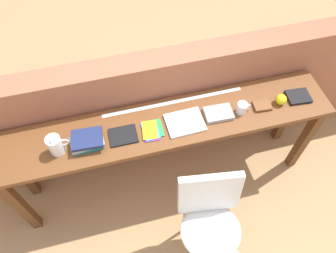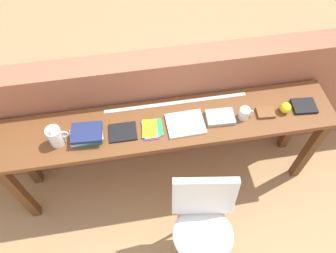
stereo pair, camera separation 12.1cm
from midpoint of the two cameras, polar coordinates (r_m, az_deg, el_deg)
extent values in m
plane|color=tan|center=(3.01, 1.97, -13.73)|extent=(40.00, 40.00, 0.00)
cube|color=#9E5B42|center=(2.80, -0.06, 2.94)|extent=(6.00, 0.20, 1.20)
cube|color=brown|center=(2.39, 1.25, 0.38)|extent=(2.50, 0.44, 0.04)
cube|color=#5B341A|center=(2.82, -23.26, -10.65)|extent=(0.07, 0.07, 0.84)
cube|color=#5B341A|center=(3.05, 24.34, -3.87)|extent=(0.07, 0.07, 0.84)
cube|color=#5B341A|center=(2.97, -22.81, -5.06)|extent=(0.07, 0.07, 0.84)
cube|color=#5B341A|center=(3.18, 22.17, 0.98)|extent=(0.07, 0.07, 0.84)
ellipsoid|color=white|center=(2.48, 7.58, -18.22)|extent=(0.50, 0.48, 0.08)
cube|color=white|center=(2.32, 7.80, -12.04)|extent=(0.45, 0.17, 0.40)
cylinder|color=#B2B2B7|center=(2.75, 3.13, -16.67)|extent=(0.02, 0.02, 0.41)
cylinder|color=#B2B2B7|center=(2.79, 10.21, -16.34)|extent=(0.02, 0.02, 0.41)
cylinder|color=white|center=(2.32, -17.65, -1.70)|extent=(0.10, 0.10, 0.15)
cone|color=white|center=(2.24, -18.22, -1.13)|extent=(0.04, 0.03, 0.04)
torus|color=white|center=(2.30, -16.31, -1.39)|extent=(0.07, 0.01, 0.07)
cube|color=#19757A|center=(2.34, -12.50, -1.77)|extent=(0.21, 0.15, 0.03)
cube|color=#9E9EA3|center=(2.32, -12.57, -1.58)|extent=(0.23, 0.15, 0.02)
cube|color=navy|center=(2.30, -12.54, -1.10)|extent=(0.22, 0.18, 0.03)
cube|color=black|center=(2.33, -6.41, -1.03)|extent=(0.20, 0.16, 0.01)
cube|color=#E5334C|center=(2.34, -1.18, -0.47)|extent=(0.11, 0.15, 0.00)
cube|color=purple|center=(2.33, -1.58, -0.78)|extent=(0.12, 0.16, 0.00)
cube|color=green|center=(2.34, -1.02, -0.26)|extent=(0.13, 0.15, 0.00)
cube|color=#3399D8|center=(2.33, -1.60, -0.51)|extent=(0.12, 0.16, 0.00)
cube|color=yellow|center=(2.32, -1.73, -0.41)|extent=(0.13, 0.17, 0.00)
cube|color=white|center=(2.36, 4.51, 0.43)|extent=(0.27, 0.22, 0.02)
cube|color=#9E9EA3|center=(2.42, 10.50, 1.56)|extent=(0.21, 0.15, 0.03)
cylinder|color=white|center=(2.44, 14.53, 2.16)|extent=(0.08, 0.08, 0.09)
torus|color=white|center=(2.45, 15.48, 2.29)|extent=(0.06, 0.01, 0.06)
cube|color=brown|center=(2.53, 17.94, 2.28)|extent=(0.14, 0.11, 0.02)
sphere|color=yellow|center=(2.57, 21.06, 3.02)|extent=(0.08, 0.08, 0.08)
cube|color=black|center=(2.67, 23.81, 3.24)|extent=(0.18, 0.15, 0.02)
cube|color=silver|center=(2.48, 2.81, 4.14)|extent=(1.09, 0.03, 0.00)
camera|label=1|loc=(0.06, -88.51, 2.16)|focal=35.00mm
camera|label=2|loc=(0.06, 91.49, -2.16)|focal=35.00mm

